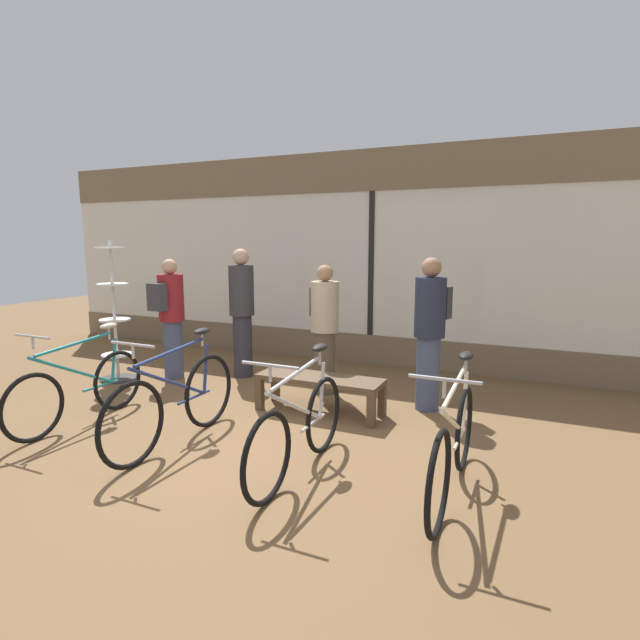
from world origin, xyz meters
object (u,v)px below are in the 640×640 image
customer_by_window (430,329)px  customer_mid_floor (171,315)px  bicycle_left (175,402)px  bicycle_far_right (454,445)px  bicycle_right (299,428)px  accessory_rack (115,324)px  customer_near_rack (324,325)px  customer_near_bench (242,310)px  bicycle_far_left (80,388)px  display_bench (320,383)px

customer_by_window → customer_mid_floor: bearing=-176.8°
bicycle_left → bicycle_far_right: (2.52, 0.09, -0.01)m
bicycle_right → accessory_rack: (-3.51, 1.44, 0.38)m
bicycle_far_right → customer_near_rack: bearing=134.5°
customer_mid_floor → customer_near_bench: (0.83, 0.49, 0.06)m
accessory_rack → customer_near_bench: (1.46, 0.87, 0.17)m
bicycle_right → accessory_rack: bearing=157.7°
bicycle_far_left → bicycle_left: bicycle_left is taller
bicycle_far_left → customer_near_bench: 2.37m
bicycle_right → customer_near_bench: customer_near_bench is taller
customer_near_rack → bicycle_far_right: bearing=-45.5°
bicycle_left → accessory_rack: 2.62m
customer_near_rack → bicycle_right: bearing=-71.1°
bicycle_left → bicycle_far_left: bearing=179.5°
accessory_rack → customer_by_window: (4.11, 0.57, 0.15)m
accessory_rack → customer_mid_floor: accessory_rack is taller
bicycle_far_right → customer_mid_floor: bearing=157.7°
customer_by_window → customer_near_bench: 2.67m
bicycle_right → display_bench: 1.45m
display_bench → customer_near_bench: (-1.60, 0.93, 0.60)m
accessory_rack → customer_mid_floor: 0.74m
customer_mid_floor → accessory_rack: bearing=-149.1°
bicycle_left → accessory_rack: size_ratio=0.95×
customer_mid_floor → display_bench: bearing=-10.2°
display_bench → customer_near_rack: size_ratio=0.88×
bicycle_left → customer_by_window: customer_by_window is taller
customer_near_rack → bicycle_left: bearing=-106.5°
bicycle_right → customer_mid_floor: 3.44m
bicycle_left → customer_near_bench: size_ratio=1.01×
bicycle_far_right → accessory_rack: 4.90m
customer_near_bench → bicycle_far_left: bearing=-103.0°
bicycle_far_left → display_bench: size_ratio=1.21×
accessory_rack → customer_near_bench: bearing=30.8°
accessory_rack → bicycle_far_right: bearing=-15.4°
customer_mid_floor → customer_by_window: bearing=3.2°
accessory_rack → customer_by_window: bearing=7.9°
bicycle_left → customer_near_bench: customer_near_bench is taller
customer_by_window → customer_mid_floor: size_ratio=1.04×
bicycle_far_left → bicycle_far_right: bearing=1.2°
bicycle_far_right → customer_by_window: customer_by_window is taller
customer_by_window → customer_mid_floor: customer_by_window is taller
accessory_rack → bicycle_left: bearing=-32.3°
bicycle_far_left → customer_mid_floor: size_ratio=1.03×
accessory_rack → customer_mid_floor: (0.63, 0.38, 0.11)m
bicycle_left → customer_near_bench: bearing=108.1°
bicycle_left → bicycle_right: 1.32m
bicycle_left → customer_by_window: bearing=45.6°
bicycle_far_left → accessory_rack: 1.71m
bicycle_far_left → customer_near_bench: customer_near_bench is taller
bicycle_far_right → bicycle_right: bearing=-173.2°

